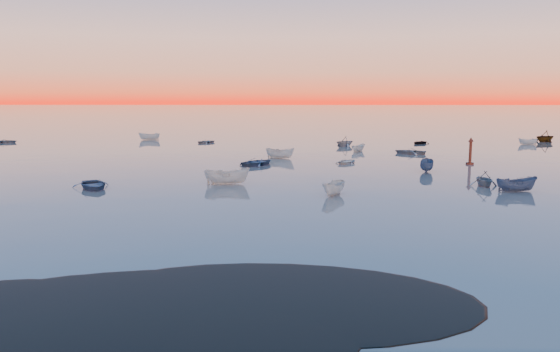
{
  "coord_description": "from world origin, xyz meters",
  "views": [
    {
      "loc": [
        4.11,
        -20.07,
        8.55
      ],
      "look_at": [
        3.2,
        28.0,
        1.27
      ],
      "focal_mm": 35.0,
      "sensor_mm": 36.0,
      "label": 1
    }
  ],
  "objects_px": {
    "channel_marker": "(470,153)",
    "boat_near_right": "(484,186)",
    "boat_near_center": "(516,191)",
    "boat_near_left": "(93,189)"
  },
  "relations": [
    {
      "from": "boat_near_right",
      "to": "boat_near_center",
      "type": "bearing_deg",
      "value": 121.35
    },
    {
      "from": "boat_near_left",
      "to": "boat_near_right",
      "type": "distance_m",
      "value": 36.1
    },
    {
      "from": "boat_near_center",
      "to": "boat_near_left",
      "type": "bearing_deg",
      "value": 83.43
    },
    {
      "from": "boat_near_left",
      "to": "boat_near_right",
      "type": "bearing_deg",
      "value": -25.58
    },
    {
      "from": "boat_near_right",
      "to": "channel_marker",
      "type": "height_order",
      "value": "channel_marker"
    },
    {
      "from": "boat_near_right",
      "to": "boat_near_left",
      "type": "bearing_deg",
      "value": 0.52
    },
    {
      "from": "boat_near_center",
      "to": "channel_marker",
      "type": "bearing_deg",
      "value": -11.49
    },
    {
      "from": "boat_near_right",
      "to": "channel_marker",
      "type": "xyz_separation_m",
      "value": [
        3.81,
        15.88,
        1.35
      ]
    },
    {
      "from": "channel_marker",
      "to": "boat_near_right",
      "type": "bearing_deg",
      "value": -103.48
    },
    {
      "from": "boat_near_center",
      "to": "channel_marker",
      "type": "distance_m",
      "value": 18.77
    }
  ]
}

